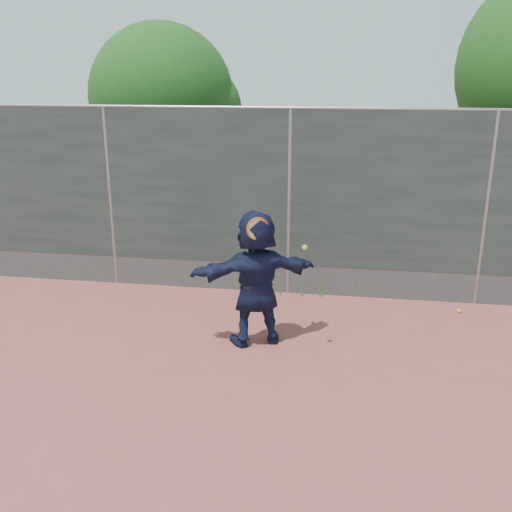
# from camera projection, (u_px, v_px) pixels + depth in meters

# --- Properties ---
(ground) EXTENTS (80.00, 80.00, 0.00)m
(ground) POSITION_uv_depth(u_px,v_px,m) (254.00, 408.00, 6.25)
(ground) COLOR #9E4C42
(ground) RESTS_ON ground
(player) EXTENTS (1.79, 1.17, 1.84)m
(player) POSITION_uv_depth(u_px,v_px,m) (256.00, 278.00, 7.53)
(player) COLOR #151C3A
(player) RESTS_ON ground
(ball_ground) EXTENTS (0.07, 0.07, 0.07)m
(ball_ground) POSITION_uv_depth(u_px,v_px,m) (459.00, 311.00, 8.72)
(ball_ground) COLOR #BCDE31
(ball_ground) RESTS_ON ground
(fence) EXTENTS (20.00, 0.06, 3.03)m
(fence) POSITION_uv_depth(u_px,v_px,m) (289.00, 200.00, 9.06)
(fence) COLOR #38423D
(fence) RESTS_ON ground
(swing_action) EXTENTS (0.77, 0.16, 0.51)m
(swing_action) POSITION_uv_depth(u_px,v_px,m) (262.00, 232.00, 7.11)
(swing_action) COLOR #C35412
(swing_action) RESTS_ON ground
(tree_left) EXTENTS (3.15, 3.00, 4.53)m
(tree_left) POSITION_uv_depth(u_px,v_px,m) (170.00, 101.00, 11.93)
(tree_left) COLOR #382314
(tree_left) RESTS_ON ground
(weed_clump) EXTENTS (0.68, 0.07, 0.30)m
(weed_clump) POSITION_uv_depth(u_px,v_px,m) (305.00, 288.00, 9.35)
(weed_clump) COLOR #387226
(weed_clump) RESTS_ON ground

